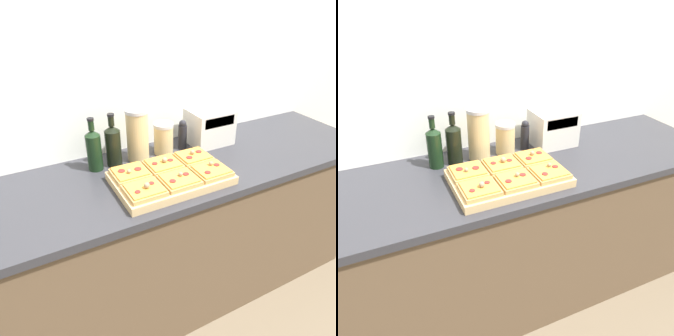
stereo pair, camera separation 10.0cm
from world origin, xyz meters
TOP-DOWN VIEW (x-y plane):
  - wall_back at (0.00, 0.67)m, footprint 6.00×0.06m
  - kitchen_counter at (0.00, 0.32)m, footprint 2.63×0.67m
  - cutting_board at (0.04, 0.21)m, footprint 0.54×0.34m
  - pizza_slice_back_left at (-0.13, 0.29)m, footprint 0.16×0.15m
  - pizza_slice_back_center at (0.04, 0.29)m, footprint 0.16×0.15m
  - pizza_slice_back_right at (0.22, 0.29)m, footprint 0.16×0.15m
  - pizza_slice_front_left at (-0.13, 0.12)m, footprint 0.16×0.15m
  - pizza_slice_front_center at (0.04, 0.13)m, footprint 0.16×0.15m
  - pizza_slice_front_right at (0.22, 0.13)m, footprint 0.16×0.15m
  - olive_oil_bottle at (-0.24, 0.49)m, footprint 0.08×0.08m
  - wine_bottle at (-0.14, 0.49)m, footprint 0.08×0.08m
  - grain_jar_tall at (-0.00, 0.49)m, footprint 0.12×0.12m
  - grain_jar_short at (0.15, 0.49)m, footprint 0.11×0.11m
  - pepper_mill at (0.27, 0.49)m, footprint 0.05×0.05m
  - toaster_oven at (0.45, 0.49)m, footprint 0.27×0.20m

SIDE VIEW (x-z plane):
  - kitchen_counter at x=0.00m, z-range 0.00..0.92m
  - cutting_board at x=0.04m, z-range 0.92..0.96m
  - pizza_slice_front_center at x=0.04m, z-range 0.95..1.00m
  - pizza_slice_front_right at x=0.22m, z-range 0.95..1.00m
  - pizza_slice_back_left at x=-0.13m, z-range 0.95..1.00m
  - pizza_slice_back_right at x=0.22m, z-range 0.95..1.00m
  - pizza_slice_front_left at x=-0.13m, z-range 0.95..1.00m
  - pizza_slice_back_center at x=0.04m, z-range 0.95..1.00m
  - pepper_mill at x=0.27m, z-range 0.92..1.09m
  - grain_jar_short at x=0.15m, z-range 0.92..1.10m
  - toaster_oven at x=0.45m, z-range 0.92..1.12m
  - olive_oil_bottle at x=-0.24m, z-range 0.90..1.17m
  - wine_bottle at x=-0.14m, z-range 0.90..1.18m
  - grain_jar_tall at x=0.00m, z-range 0.92..1.20m
  - wall_back at x=0.00m, z-range 0.00..2.50m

